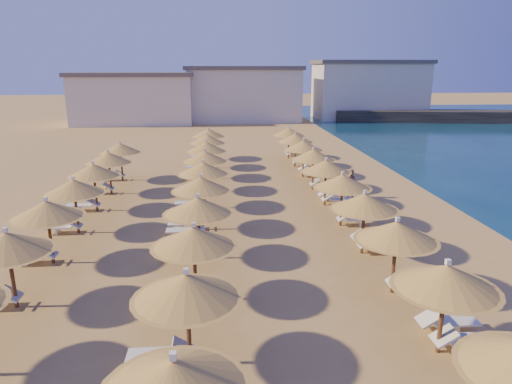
{
  "coord_description": "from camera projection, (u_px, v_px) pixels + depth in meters",
  "views": [
    {
      "loc": [
        -2.4,
        -17.41,
        7.21
      ],
      "look_at": [
        -0.67,
        4.0,
        1.3
      ],
      "focal_mm": 32.0,
      "sensor_mm": 36.0,
      "label": 1
    }
  ],
  "objects": [
    {
      "name": "ground",
      "position": [
        280.0,
        248.0,
        18.83
      ],
      "size": [
        220.0,
        220.0,
        0.0
      ],
      "primitive_type": "plane",
      "color": "tan",
      "rests_on": "ground"
    },
    {
      "name": "jetty",
      "position": [
        447.0,
        116.0,
        61.53
      ],
      "size": [
        30.27,
        8.03,
        1.5
      ],
      "primitive_type": "cube",
      "rotation": [
        0.0,
        0.0,
        -0.14
      ],
      "color": "black",
      "rests_on": "ground"
    },
    {
      "name": "beachgoer_c",
      "position": [
        349.0,
        185.0,
        25.72
      ],
      "size": [
        0.99,
        0.75,
        1.56
      ],
      "primitive_type": "imported",
      "rotation": [
        0.0,
        0.0,
        -0.47
      ],
      "color": "tan",
      "rests_on": "ground"
    },
    {
      "name": "parasol_row_east",
      "position": [
        342.0,
        182.0,
        20.87
      ],
      "size": [
        2.73,
        35.6,
        2.62
      ],
      "color": "brown",
      "rests_on": "ground"
    },
    {
      "name": "beachgoer_b",
      "position": [
        350.0,
        184.0,
        25.64
      ],
      "size": [
        0.92,
        1.01,
        1.69
      ],
      "primitive_type": "imported",
      "rotation": [
        0.0,
        0.0,
        -1.15
      ],
      "color": "tan",
      "rests_on": "ground"
    },
    {
      "name": "parasol_row_inland",
      "position": [
        74.0,
        188.0,
        19.93
      ],
      "size": [
        2.73,
        22.45,
        2.62
      ],
      "color": "brown",
      "rests_on": "ground"
    },
    {
      "name": "loungers",
      "position": [
        238.0,
        222.0,
        20.91
      ],
      "size": [
        15.08,
        34.35,
        0.66
      ],
      "color": "white",
      "rests_on": "ground"
    },
    {
      "name": "parasol_row_west",
      "position": [
        201.0,
        185.0,
        20.37
      ],
      "size": [
        2.73,
        35.6,
        2.62
      ],
      "color": "brown",
      "rests_on": "ground"
    },
    {
      "name": "hotel_blocks",
      "position": [
        261.0,
        93.0,
        62.46
      ],
      "size": [
        47.96,
        12.17,
        8.1
      ],
      "color": "beige",
      "rests_on": "ground"
    }
  ]
}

